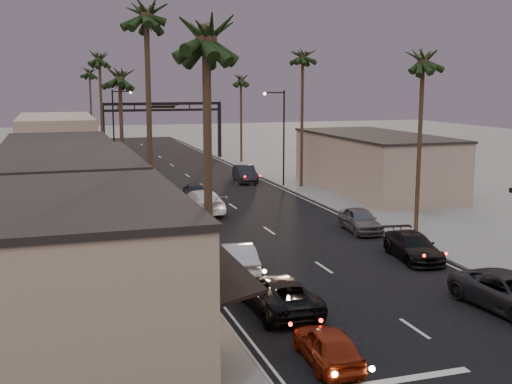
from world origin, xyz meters
TOP-DOWN VIEW (x-y plane):
  - ground at (0.00, 40.00)m, footprint 200.00×200.00m
  - road at (0.00, 45.00)m, footprint 14.00×120.00m
  - sidewalk_left at (-9.50, 52.00)m, footprint 5.00×92.00m
  - sidewalk_right at (9.50, 52.00)m, footprint 5.00×92.00m
  - storefront_near at (-13.00, 12.00)m, footprint 8.00×12.00m
  - storefront_mid at (-13.00, 26.00)m, footprint 8.00×14.00m
  - storefront_far at (-13.00, 42.00)m, footprint 8.00×16.00m
  - storefront_dist at (-13.00, 65.00)m, footprint 8.00×20.00m
  - building_right at (14.00, 40.00)m, footprint 8.00×18.00m
  - arch at (0.00, 70.00)m, footprint 15.20×0.40m
  - streetlight_right at (6.92, 45.00)m, footprint 2.13×0.30m
  - streetlight_left at (-6.92, 58.00)m, footprint 2.13×0.30m
  - palm_la at (-8.60, 9.00)m, footprint 3.20×3.20m
  - palm_lb at (-8.60, 22.00)m, footprint 3.20×3.20m
  - palm_lc at (-8.60, 36.00)m, footprint 3.20×3.20m
  - palm_ld at (-8.60, 55.00)m, footprint 3.20×3.20m
  - palm_ra at (8.60, 24.00)m, footprint 3.20×3.20m
  - palm_rb at (8.60, 44.00)m, footprint 3.20×3.20m
  - palm_rc at (8.60, 64.00)m, footprint 3.20×3.20m
  - palm_far at (-8.30, 78.00)m, footprint 3.20×3.20m
  - oncoming_red at (-4.63, 8.09)m, footprint 1.85×4.06m
  - oncoming_pickup at (-4.50, 13.59)m, footprint 2.53×5.47m
  - oncoming_silver at (-4.80, 19.39)m, footprint 2.17×5.08m
  - oncoming_white at (-2.97, 35.23)m, footprint 2.98×6.23m
  - oncoming_dgrey at (-2.24, 40.73)m, footprint 2.14×4.57m
  - oncoming_grey_far at (-4.70, 51.32)m, footprint 1.44×4.06m
  - curbside_near at (5.02, 10.50)m, footprint 3.20×6.00m
  - curbside_black at (5.38, 19.05)m, footprint 2.64×5.22m
  - curbside_grey at (5.64, 26.00)m, footprint 2.31×4.74m
  - curbside_far at (4.54, 48.80)m, footprint 2.24×5.19m

SIDE VIEW (x-z plane):
  - ground at x=0.00m, z-range 0.00..0.00m
  - road at x=0.00m, z-range -0.01..0.01m
  - sidewalk_left at x=-9.50m, z-range 0.00..0.12m
  - sidewalk_right at x=9.50m, z-range 0.00..0.12m
  - oncoming_grey_far at x=-4.70m, z-range 0.00..1.33m
  - oncoming_red at x=-4.63m, z-range 0.00..1.35m
  - curbside_black at x=5.38m, z-range 0.00..1.45m
  - oncoming_dgrey at x=-2.24m, z-range 0.00..1.51m
  - oncoming_pickup at x=-4.50m, z-range 0.00..1.52m
  - curbside_grey at x=5.64m, z-range 0.00..1.56m
  - curbside_near at x=5.02m, z-range 0.00..1.60m
  - oncoming_silver at x=-4.80m, z-range 0.00..1.63m
  - curbside_far at x=4.54m, z-range 0.00..1.66m
  - oncoming_white at x=-2.97m, z-range 0.00..1.75m
  - storefront_far at x=-13.00m, z-range 0.00..5.00m
  - building_right at x=14.00m, z-range 0.00..5.00m
  - storefront_near at x=-13.00m, z-range 0.00..5.50m
  - storefront_mid at x=-13.00m, z-range 0.00..5.50m
  - storefront_dist at x=-13.00m, z-range 0.00..6.00m
  - streetlight_right at x=6.92m, z-range 0.83..9.83m
  - streetlight_left at x=-6.92m, z-range 0.83..9.83m
  - arch at x=0.00m, z-range 1.90..9.17m
  - palm_lc at x=-8.60m, z-range 4.37..16.57m
  - palm_rc at x=8.60m, z-range 4.37..16.57m
  - palm_la at x=-8.60m, z-range 4.84..18.04m
  - palm_ra at x=8.60m, z-range 4.84..18.04m
  - palm_far at x=-8.30m, z-range 4.84..18.04m
  - palm_ld at x=-8.60m, z-range 5.32..19.52m
  - palm_rb at x=8.60m, z-range 5.32..19.52m
  - palm_lb at x=-8.60m, z-range 5.79..20.99m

